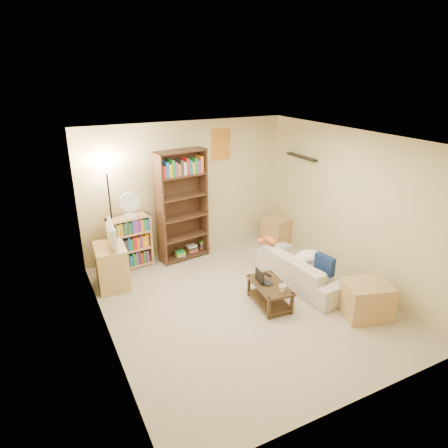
# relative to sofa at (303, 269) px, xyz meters

# --- Properties ---
(room) EXTENTS (4.50, 4.54, 2.52)m
(room) POSITION_rel_sofa_xyz_m (-1.17, -0.08, 1.36)
(room) COLOR #C6B394
(room) RESTS_ON ground
(sofa) EXTENTS (1.87, 0.95, 0.52)m
(sofa) POSITION_rel_sofa_xyz_m (0.00, 0.00, 0.00)
(sofa) COLOR beige
(sofa) RESTS_ON ground
(navy_pillow) EXTENTS (0.16, 0.35, 0.31)m
(navy_pillow) POSITION_rel_sofa_xyz_m (0.11, -0.38, 0.24)
(navy_pillow) COLOR navy
(navy_pillow) RESTS_ON sofa
(cream_blanket) EXTENTS (0.48, 0.34, 0.20)m
(cream_blanket) POSITION_rel_sofa_xyz_m (0.12, 0.05, 0.18)
(cream_blanket) COLOR white
(cream_blanket) RESTS_ON sofa
(tabby_cat) EXTENTS (0.41, 0.17, 0.14)m
(tabby_cat) POSITION_rel_sofa_xyz_m (-0.28, 0.66, 0.33)
(tabby_cat) COLOR orange
(tabby_cat) RESTS_ON sofa
(coffee_table) EXTENTS (0.52, 0.83, 0.35)m
(coffee_table) POSITION_rel_sofa_xyz_m (-0.85, -0.30, -0.04)
(coffee_table) COLOR #3A2716
(coffee_table) RESTS_ON ground
(laptop) EXTENTS (0.36, 0.29, 0.02)m
(laptop) POSITION_rel_sofa_xyz_m (-0.85, -0.20, 0.10)
(laptop) COLOR black
(laptop) RESTS_ON coffee_table
(laptop_screen) EXTENTS (0.04, 0.26, 0.18)m
(laptop_screen) POSITION_rel_sofa_xyz_m (-0.97, -0.19, 0.20)
(laptop_screen) COLOR white
(laptop_screen) RESTS_ON laptop
(mug) EXTENTS (0.21, 0.21, 0.11)m
(mug) POSITION_rel_sofa_xyz_m (-0.81, -0.56, 0.15)
(mug) COLOR silver
(mug) RESTS_ON coffee_table
(tv_remote) EXTENTS (0.07, 0.15, 0.02)m
(tv_remote) POSITION_rel_sofa_xyz_m (-0.73, -0.04, 0.10)
(tv_remote) COLOR black
(tv_remote) RESTS_ON coffee_table
(tv_stand) EXTENTS (0.52, 0.70, 0.71)m
(tv_stand) POSITION_rel_sofa_xyz_m (-2.85, 1.34, 0.10)
(tv_stand) COLOR tan
(tv_stand) RESTS_ON ground
(television) EXTENTS (0.71, 0.19, 0.40)m
(television) POSITION_rel_sofa_xyz_m (-2.85, 1.34, 0.65)
(television) COLOR black
(television) RESTS_ON tv_stand
(tall_bookshelf) EXTENTS (0.96, 0.44, 2.05)m
(tall_bookshelf) POSITION_rel_sofa_xyz_m (-1.41, 1.81, 0.83)
(tall_bookshelf) COLOR #472C1B
(tall_bookshelf) RESTS_ON ground
(short_bookshelf) EXTENTS (0.78, 0.39, 0.97)m
(short_bookshelf) POSITION_rel_sofa_xyz_m (-2.40, 1.89, 0.22)
(short_bookshelf) COLOR tan
(short_bookshelf) RESTS_ON ground
(desk_fan) EXTENTS (0.34, 0.19, 0.45)m
(desk_fan) POSITION_rel_sofa_xyz_m (-2.34, 1.84, 0.94)
(desk_fan) COLOR white
(desk_fan) RESTS_ON short_bookshelf
(floor_lamp) EXTENTS (0.32, 0.32, 1.89)m
(floor_lamp) POSITION_rel_sofa_xyz_m (-2.66, 1.94, 1.25)
(floor_lamp) COLOR black
(floor_lamp) RESTS_ON ground
(side_table) EXTENTS (0.58, 0.58, 0.53)m
(side_table) POSITION_rel_sofa_xyz_m (0.55, 1.61, 0.01)
(side_table) COLOR tan
(side_table) RESTS_ON ground
(end_cabinet) EXTENTS (0.77, 0.70, 0.53)m
(end_cabinet) POSITION_rel_sofa_xyz_m (0.23, -1.18, 0.00)
(end_cabinet) COLOR tan
(end_cabinet) RESTS_ON ground
(book_stacks) EXTENTS (0.77, 0.34, 0.24)m
(book_stacks) POSITION_rel_sofa_xyz_m (-1.19, 1.87, -0.16)
(book_stacks) COLOR red
(book_stacks) RESTS_ON ground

